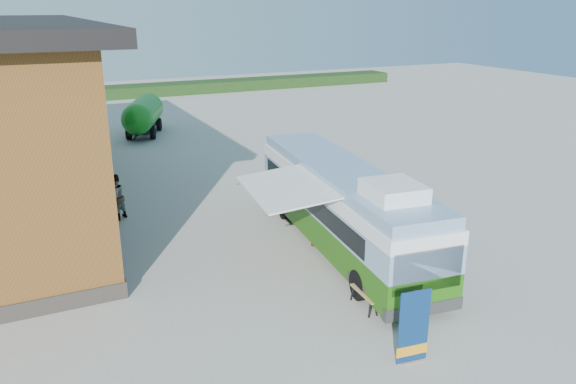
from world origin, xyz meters
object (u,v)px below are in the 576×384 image
slurry_tanker (143,114)px  picnic_table (382,286)px  bus (342,204)px  banner (413,333)px  person_a (317,223)px  person_b (115,197)px

slurry_tanker → picnic_table: bearing=-65.0°
bus → slurry_tanker: bearing=103.3°
banner → slurry_tanker: bearing=97.7°
person_a → slurry_tanker: slurry_tanker is taller
bus → person_a: 1.16m
slurry_tanker → bus: bearing=-61.7°
bus → picnic_table: 4.18m
banner → slurry_tanker: size_ratio=0.31×
bus → banner: size_ratio=5.93×
picnic_table → person_b: size_ratio=0.78×
picnic_table → person_a: bearing=89.2°
bus → person_b: size_ratio=6.02×
picnic_table → slurry_tanker: 24.85m
bus → picnic_table: bus is taller
banner → person_b: bearing=117.3°
bus → slurry_tanker: 21.02m
banner → person_a: size_ratio=1.12×
picnic_table → person_a: size_ratio=0.86×
banner → slurry_tanker: slurry_tanker is taller
bus → picnic_table: (-1.00, -3.93, -1.01)m
slurry_tanker → person_b: bearing=-84.2°
picnic_table → banner: bearing=-105.9°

